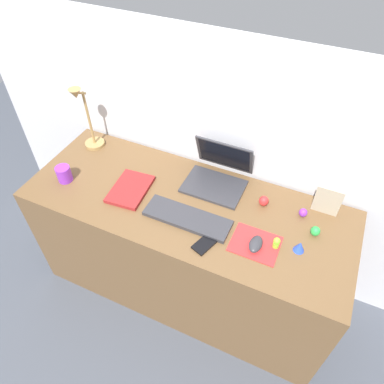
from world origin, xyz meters
name	(u,v)px	position (x,y,z in m)	size (l,w,h in m)	color
ground_plane	(187,282)	(0.00, 0.00, 0.00)	(6.00, 6.00, 0.00)	#474C56
back_wall	(213,163)	(0.00, 0.35, 0.72)	(2.82, 0.05, 1.44)	silver
desk	(187,248)	(0.00, 0.00, 0.37)	(1.62, 0.61, 0.74)	brown
laptop	(219,172)	(0.08, 0.22, 0.79)	(0.30, 0.28, 0.21)	#333338
keyboard	(187,218)	(0.05, -0.09, 0.75)	(0.41, 0.13, 0.02)	#333338
mousepad	(255,244)	(0.38, -0.10, 0.74)	(0.21, 0.17, 0.00)	red
mouse	(256,244)	(0.39, -0.11, 0.76)	(0.06, 0.10, 0.03)	#333338
cell_phone	(206,243)	(0.18, -0.18, 0.74)	(0.06, 0.13, 0.01)	black
desk_lamp	(86,120)	(-0.67, 0.17, 0.92)	(0.11, 0.14, 0.38)	#A5844C
notebook_pad	(130,189)	(-0.29, -0.04, 0.75)	(0.17, 0.24, 0.02)	maroon
picture_frame	(327,201)	(0.62, 0.22, 0.81)	(0.12, 0.02, 0.15)	#B2A58C
coffee_mug	(64,174)	(-0.63, -0.11, 0.78)	(0.07, 0.07, 0.08)	purple
toy_figurine_red	(264,201)	(0.34, 0.15, 0.77)	(0.05, 0.05, 0.05)	red
toy_figurine_blue	(300,247)	(0.56, -0.05, 0.77)	(0.05, 0.05, 0.05)	blue
toy_figurine_purple	(303,213)	(0.53, 0.15, 0.76)	(0.04, 0.04, 0.04)	purple
toy_figurine_green	(315,231)	(0.61, 0.07, 0.76)	(0.04, 0.04, 0.05)	green
toy_figurine_lime	(276,243)	(0.47, -0.07, 0.77)	(0.03, 0.03, 0.06)	#8CDB33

